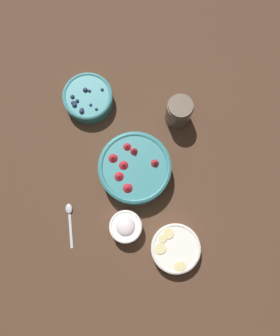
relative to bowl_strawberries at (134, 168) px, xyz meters
name	(u,v)px	position (x,y,z in m)	size (l,w,h in m)	color
ground_plane	(134,167)	(0.01, -0.01, -0.04)	(4.00, 4.00, 0.00)	#4C3323
bowl_strawberries	(134,168)	(0.00, 0.00, 0.00)	(0.22, 0.22, 0.09)	teal
bowl_blueberries	(88,98)	(0.22, -0.18, -0.01)	(0.16, 0.16, 0.06)	teal
bowl_bananas	(175,248)	(-0.19, 0.19, -0.01)	(0.15, 0.15, 0.05)	white
bowl_cream	(126,227)	(-0.03, 0.18, -0.01)	(0.10, 0.10, 0.06)	white
jar_chocolate	(179,112)	(-0.08, -0.22, 0.01)	(0.08, 0.08, 0.11)	brown
spoon	(70,217)	(0.15, 0.20, -0.04)	(0.07, 0.13, 0.01)	#B2B2B7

